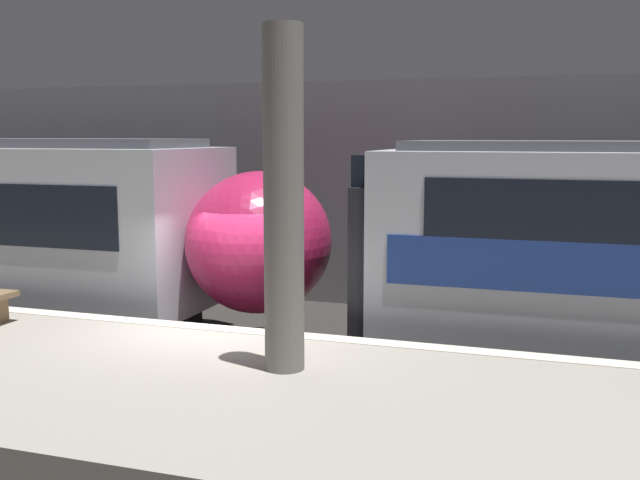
% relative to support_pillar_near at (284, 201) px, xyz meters
% --- Properties ---
extents(ground_plane, '(120.00, 120.00, 0.00)m').
position_rel_support_pillar_near_xyz_m(ground_plane, '(-1.63, 1.53, -2.97)').
color(ground_plane, '#282623').
extents(platform, '(40.00, 4.35, 1.06)m').
position_rel_support_pillar_near_xyz_m(platform, '(-1.63, -0.64, -2.45)').
color(platform, gray).
rests_on(platform, ground).
extents(station_rear_barrier, '(50.00, 0.15, 4.86)m').
position_rel_support_pillar_near_xyz_m(station_rear_barrier, '(-1.63, 7.89, -0.54)').
color(station_rear_barrier, gray).
rests_on(station_rear_barrier, ground).
extents(support_pillar_near, '(0.45, 0.45, 3.85)m').
position_rel_support_pillar_near_xyz_m(support_pillar_near, '(0.00, 0.00, 0.00)').
color(support_pillar_near, slate).
rests_on(support_pillar_near, platform).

